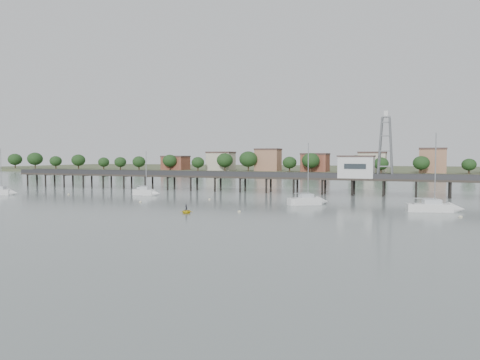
{
  "coord_description": "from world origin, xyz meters",
  "views": [
    {
      "loc": [
        38.32,
        -52.19,
        9.28
      ],
      "look_at": [
        2.61,
        42.0,
        4.0
      ],
      "focal_mm": 35.0,
      "sensor_mm": 36.0,
      "label": 1
    }
  ],
  "objects_px": {
    "lattice_tower": "(386,148)",
    "yellow_dinghy": "(186,213)",
    "sailboat_c": "(311,201)",
    "pier": "(255,177)",
    "sailboat_b": "(148,192)",
    "sailboat_d": "(440,208)",
    "sailboat_a": "(4,192)",
    "white_tender": "(143,191)"
  },
  "relations": [
    {
      "from": "lattice_tower",
      "to": "yellow_dinghy",
      "type": "height_order",
      "value": "lattice_tower"
    },
    {
      "from": "sailboat_c",
      "to": "pier",
      "type": "bearing_deg",
      "value": 91.21
    },
    {
      "from": "sailboat_c",
      "to": "sailboat_b",
      "type": "bearing_deg",
      "value": 132.82
    },
    {
      "from": "sailboat_d",
      "to": "yellow_dinghy",
      "type": "height_order",
      "value": "sailboat_d"
    },
    {
      "from": "pier",
      "to": "sailboat_d",
      "type": "bearing_deg",
      "value": -34.19
    },
    {
      "from": "lattice_tower",
      "to": "sailboat_b",
      "type": "height_order",
      "value": "lattice_tower"
    },
    {
      "from": "sailboat_c",
      "to": "lattice_tower",
      "type": "bearing_deg",
      "value": 27.17
    },
    {
      "from": "sailboat_a",
      "to": "yellow_dinghy",
      "type": "distance_m",
      "value": 58.63
    },
    {
      "from": "pier",
      "to": "sailboat_c",
      "type": "distance_m",
      "value": 31.77
    },
    {
      "from": "lattice_tower",
      "to": "sailboat_c",
      "type": "bearing_deg",
      "value": -115.53
    },
    {
      "from": "sailboat_c",
      "to": "yellow_dinghy",
      "type": "distance_m",
      "value": 25.9
    },
    {
      "from": "lattice_tower",
      "to": "sailboat_a",
      "type": "bearing_deg",
      "value": -161.02
    },
    {
      "from": "yellow_dinghy",
      "to": "lattice_tower",
      "type": "bearing_deg",
      "value": 34.38
    },
    {
      "from": "lattice_tower",
      "to": "white_tender",
      "type": "height_order",
      "value": "lattice_tower"
    },
    {
      "from": "sailboat_d",
      "to": "white_tender",
      "type": "height_order",
      "value": "sailboat_d"
    },
    {
      "from": "lattice_tower",
      "to": "sailboat_a",
      "type": "relative_size",
      "value": 1.35
    },
    {
      "from": "sailboat_d",
      "to": "yellow_dinghy",
      "type": "xyz_separation_m",
      "value": [
        -38.51,
        -16.41,
        -0.64
      ]
    },
    {
      "from": "sailboat_a",
      "to": "sailboat_d",
      "type": "relative_size",
      "value": 0.84
    },
    {
      "from": "sailboat_b",
      "to": "white_tender",
      "type": "bearing_deg",
      "value": 133.39
    },
    {
      "from": "sailboat_c",
      "to": "white_tender",
      "type": "distance_m",
      "value": 47.73
    },
    {
      "from": "sailboat_b",
      "to": "sailboat_d",
      "type": "xyz_separation_m",
      "value": [
        62.55,
        -10.82,
        -0.02
      ]
    },
    {
      "from": "white_tender",
      "to": "sailboat_d",
      "type": "bearing_deg",
      "value": -20.22
    },
    {
      "from": "pier",
      "to": "sailboat_c",
      "type": "height_order",
      "value": "sailboat_c"
    },
    {
      "from": "sailboat_d",
      "to": "pier",
      "type": "bearing_deg",
      "value": 132.34
    },
    {
      "from": "yellow_dinghy",
      "to": "sailboat_d",
      "type": "bearing_deg",
      "value": -0.67
    },
    {
      "from": "sailboat_b",
      "to": "sailboat_a",
      "type": "xyz_separation_m",
      "value": [
        -32.39,
        -11.29,
        -0.0
      ]
    },
    {
      "from": "sailboat_d",
      "to": "white_tender",
      "type": "distance_m",
      "value": 70.31
    },
    {
      "from": "pier",
      "to": "yellow_dinghy",
      "type": "bearing_deg",
      "value": -85.51
    },
    {
      "from": "lattice_tower",
      "to": "white_tender",
      "type": "xyz_separation_m",
      "value": [
        -57.58,
        -11.17,
        -10.63
      ]
    },
    {
      "from": "sailboat_c",
      "to": "sailboat_b",
      "type": "distance_m",
      "value": 40.79
    },
    {
      "from": "sailboat_d",
      "to": "yellow_dinghy",
      "type": "bearing_deg",
      "value": -170.39
    },
    {
      "from": "pier",
      "to": "sailboat_a",
      "type": "height_order",
      "value": "sailboat_a"
    },
    {
      "from": "pier",
      "to": "sailboat_a",
      "type": "distance_m",
      "value": 60.41
    },
    {
      "from": "sailboat_b",
      "to": "white_tender",
      "type": "distance_m",
      "value": 8.62
    },
    {
      "from": "pier",
      "to": "sailboat_d",
      "type": "xyz_separation_m",
      "value": [
        42.05,
        -28.56,
        -3.16
      ]
    },
    {
      "from": "sailboat_b",
      "to": "sailboat_a",
      "type": "bearing_deg",
      "value": -157.73
    },
    {
      "from": "lattice_tower",
      "to": "sailboat_a",
      "type": "height_order",
      "value": "lattice_tower"
    },
    {
      "from": "white_tender",
      "to": "yellow_dinghy",
      "type": "relative_size",
      "value": 1.35
    },
    {
      "from": "lattice_tower",
      "to": "white_tender",
      "type": "bearing_deg",
      "value": -169.02
    },
    {
      "from": "pier",
      "to": "sailboat_d",
      "type": "relative_size",
      "value": 10.91
    },
    {
      "from": "pier",
      "to": "yellow_dinghy",
      "type": "xyz_separation_m",
      "value": [
        3.53,
        -44.97,
        -3.79
      ]
    },
    {
      "from": "pier",
      "to": "yellow_dinghy",
      "type": "relative_size",
      "value": 49.99
    }
  ]
}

